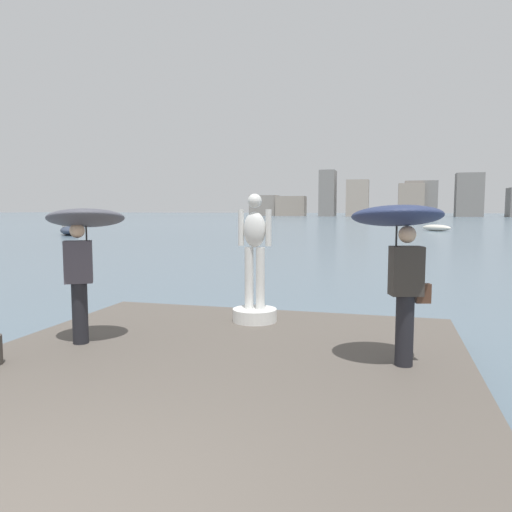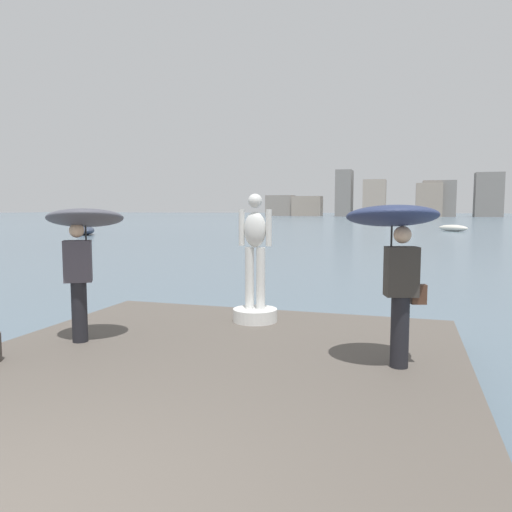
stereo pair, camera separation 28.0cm
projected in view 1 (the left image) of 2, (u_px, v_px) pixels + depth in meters
name	position (u px, v px, depth m)	size (l,w,h in m)	color
ground_plane	(362.00, 236.00, 41.42)	(400.00, 400.00, 0.00)	slate
pier	(157.00, 430.00, 4.79)	(6.40, 9.84, 0.40)	#564F47
statue_white_figure	(255.00, 279.00, 8.46)	(0.76, 0.76, 2.18)	white
onlooker_left	(84.00, 236.00, 7.05)	(1.48, 1.49, 1.99)	black
onlooker_right	(400.00, 237.00, 6.01)	(1.36, 1.38, 2.03)	black
boat_far	(436.00, 228.00, 50.84)	(3.18, 3.01, 0.66)	silver
boat_leftward	(69.00, 229.00, 43.33)	(3.93, 4.25, 1.47)	#2D384C
distant_skyline	(380.00, 199.00, 139.53)	(75.73, 11.47, 13.03)	gray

